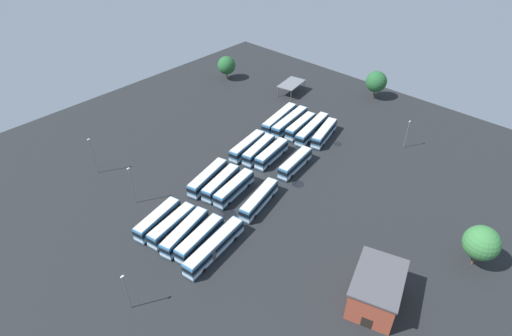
{
  "coord_description": "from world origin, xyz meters",
  "views": [
    {
      "loc": [
        -56.88,
        -53.38,
        60.25
      ],
      "look_at": [
        1.41,
        0.36,
        1.48
      ],
      "focal_mm": 29.39,
      "sensor_mm": 36.0,
      "label": 1
    }
  ],
  "objects_px": {
    "bus_row1_slot2": "(234,188)",
    "bus_row2_slot2": "(272,154)",
    "bus_row2_slot3": "(259,150)",
    "bus_row2_slot4": "(247,146)",
    "bus_row3_slot2": "(301,126)",
    "lamp_post_mid_lot": "(93,155)",
    "lamp_post_by_building": "(132,184)",
    "bus_row0_slot0": "(214,247)",
    "lamp_post_far_corner": "(407,133)",
    "bus_row1_slot3": "(221,183)",
    "lamp_post_near_entrance": "(126,291)",
    "bus_row0_slot2": "(185,232)",
    "bus_row3_slot3": "(290,122)",
    "bus_row1_slot0": "(259,200)",
    "tree_west_edge": "(376,82)",
    "bus_row1_slot4": "(208,178)",
    "bus_row2_slot0": "(295,163)",
    "bus_row0_slot1": "(200,238)",
    "bus_row3_slot1": "(312,129)",
    "bus_row0_slot3": "(172,225)",
    "tree_south_edge": "(227,65)",
    "bus_row3_slot4": "(280,119)",
    "tree_east_edge": "(481,243)",
    "depot_building": "(376,290)",
    "maintenance_shelter": "(291,84)",
    "bus_row3_slot0": "(324,133)",
    "bus_row0_slot4": "(158,219)"
  },
  "relations": [
    {
      "from": "bus_row1_slot2",
      "to": "bus_row2_slot2",
      "type": "relative_size",
      "value": 1.04
    },
    {
      "from": "bus_row2_slot3",
      "to": "bus_row2_slot4",
      "type": "xyz_separation_m",
      "value": [
        -0.73,
        3.26,
        0.0
      ]
    },
    {
      "from": "bus_row3_slot2",
      "to": "lamp_post_mid_lot",
      "type": "xyz_separation_m",
      "value": [
        -47.44,
        24.02,
        3.35
      ]
    },
    {
      "from": "lamp_post_by_building",
      "to": "bus_row2_slot4",
      "type": "bearing_deg",
      "value": -8.16
    },
    {
      "from": "bus_row0_slot0",
      "to": "lamp_post_far_corner",
      "type": "height_order",
      "value": "lamp_post_far_corner"
    },
    {
      "from": "bus_row1_slot3",
      "to": "lamp_post_near_entrance",
      "type": "distance_m",
      "value": 33.75
    },
    {
      "from": "bus_row0_slot2",
      "to": "lamp_post_near_entrance",
      "type": "height_order",
      "value": "lamp_post_near_entrance"
    },
    {
      "from": "bus_row0_slot0",
      "to": "bus_row3_slot3",
      "type": "bearing_deg",
      "value": 22.35
    },
    {
      "from": "bus_row1_slot0",
      "to": "tree_west_edge",
      "type": "bearing_deg",
      "value": 7.17
    },
    {
      "from": "bus_row1_slot4",
      "to": "lamp_post_far_corner",
      "type": "relative_size",
      "value": 1.63
    },
    {
      "from": "bus_row1_slot4",
      "to": "bus_row2_slot2",
      "type": "distance_m",
      "value": 17.66
    },
    {
      "from": "bus_row1_slot3",
      "to": "bus_row2_slot0",
      "type": "bearing_deg",
      "value": -23.34
    },
    {
      "from": "bus_row0_slot2",
      "to": "lamp_post_by_building",
      "type": "relative_size",
      "value": 1.36
    },
    {
      "from": "bus_row0_slot1",
      "to": "bus_row1_slot2",
      "type": "distance_m",
      "value": 16.32
    },
    {
      "from": "bus_row3_slot1",
      "to": "tree_west_edge",
      "type": "bearing_deg",
      "value": -2.35
    },
    {
      "from": "lamp_post_by_building",
      "to": "bus_row2_slot2",
      "type": "bearing_deg",
      "value": -19.09
    },
    {
      "from": "bus_row1_slot2",
      "to": "tree_west_edge",
      "type": "distance_m",
      "value": 62.42
    },
    {
      "from": "bus_row0_slot1",
      "to": "bus_row0_slot3",
      "type": "height_order",
      "value": "same"
    },
    {
      "from": "bus_row2_slot4",
      "to": "tree_south_edge",
      "type": "bearing_deg",
      "value": 52.55
    },
    {
      "from": "bus_row2_slot0",
      "to": "lamp_post_by_building",
      "type": "distance_m",
      "value": 37.72
    },
    {
      "from": "bus_row0_slot2",
      "to": "bus_row3_slot4",
      "type": "xyz_separation_m",
      "value": [
        46.22,
        14.91,
        0.0
      ]
    },
    {
      "from": "bus_row1_slot4",
      "to": "tree_east_edge",
      "type": "height_order",
      "value": "tree_east_edge"
    },
    {
      "from": "bus_row0_slot3",
      "to": "depot_building",
      "type": "height_order",
      "value": "depot_building"
    },
    {
      "from": "bus_row0_slot0",
      "to": "tree_east_edge",
      "type": "bearing_deg",
      "value": -50.37
    },
    {
      "from": "bus_row1_slot4",
      "to": "bus_row0_slot2",
      "type": "bearing_deg",
      "value": -146.74
    },
    {
      "from": "bus_row0_slot0",
      "to": "bus_row0_slot2",
      "type": "height_order",
      "value": "same"
    },
    {
      "from": "bus_row2_slot0",
      "to": "lamp_post_by_building",
      "type": "bearing_deg",
      "value": 151.68
    },
    {
      "from": "bus_row3_slot3",
      "to": "tree_west_edge",
      "type": "xyz_separation_m",
      "value": [
        31.52,
        -8.08,
        3.73
      ]
    },
    {
      "from": "bus_row3_slot4",
      "to": "maintenance_shelter",
      "type": "relative_size",
      "value": 1.54
    },
    {
      "from": "bus_row2_slot3",
      "to": "bus_row3_slot4",
      "type": "xyz_separation_m",
      "value": [
        15.38,
        6.21,
        0.0
      ]
    },
    {
      "from": "bus_row2_slot4",
      "to": "bus_row0_slot2",
      "type": "bearing_deg",
      "value": -158.34
    },
    {
      "from": "lamp_post_by_building",
      "to": "bus_row3_slot3",
      "type": "bearing_deg",
      "value": -5.61
    },
    {
      "from": "tree_west_edge",
      "to": "bus_row3_slot4",
      "type": "bearing_deg",
      "value": 160.62
    },
    {
      "from": "bus_row3_slot2",
      "to": "tree_east_edge",
      "type": "bearing_deg",
      "value": -106.46
    },
    {
      "from": "tree_east_edge",
      "to": "tree_west_edge",
      "type": "bearing_deg",
      "value": 45.48
    },
    {
      "from": "bus_row1_slot3",
      "to": "bus_row1_slot4",
      "type": "bearing_deg",
      "value": 100.86
    },
    {
      "from": "bus_row3_slot0",
      "to": "lamp_post_mid_lot",
      "type": "relative_size",
      "value": 1.33
    },
    {
      "from": "bus_row2_slot2",
      "to": "bus_row2_slot3",
      "type": "distance_m",
      "value": 3.61
    },
    {
      "from": "bus_row0_slot1",
      "to": "lamp_post_mid_lot",
      "type": "bearing_deg",
      "value": 91.98
    },
    {
      "from": "bus_row0_slot0",
      "to": "lamp_post_near_entrance",
      "type": "relative_size",
      "value": 1.93
    },
    {
      "from": "bus_row0_slot2",
      "to": "tree_west_edge",
      "type": "bearing_deg",
      "value": 2.64
    },
    {
      "from": "bus_row3_slot2",
      "to": "maintenance_shelter",
      "type": "xyz_separation_m",
      "value": [
        16.44,
        16.51,
        1.53
      ]
    },
    {
      "from": "bus_row0_slot1",
      "to": "bus_row1_slot4",
      "type": "relative_size",
      "value": 0.95
    },
    {
      "from": "bus_row0_slot1",
      "to": "lamp_post_far_corner",
      "type": "distance_m",
      "value": 59.6
    },
    {
      "from": "bus_row2_slot0",
      "to": "bus_row2_slot3",
      "type": "height_order",
      "value": "same"
    },
    {
      "from": "bus_row0_slot2",
      "to": "bus_row3_slot1",
      "type": "bearing_deg",
      "value": 5.8
    },
    {
      "from": "bus_row0_slot2",
      "to": "lamp_post_near_entrance",
      "type": "distance_m",
      "value": 17.43
    },
    {
      "from": "tree_south_edge",
      "to": "bus_row0_slot4",
      "type": "bearing_deg",
      "value": -145.38
    },
    {
      "from": "lamp_post_far_corner",
      "to": "depot_building",
      "type": "bearing_deg",
      "value": -158.76
    },
    {
      "from": "bus_row2_slot2",
      "to": "bus_row3_slot4",
      "type": "bearing_deg",
      "value": 33.81
    }
  ]
}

